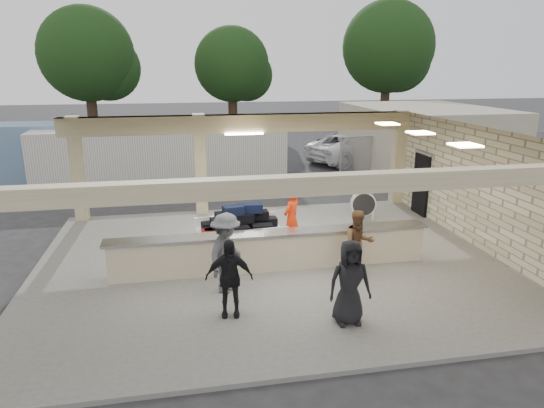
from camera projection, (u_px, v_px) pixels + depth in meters
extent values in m
plane|color=#29292C|center=(268.00, 264.00, 12.91)|extent=(120.00, 120.00, 0.00)
cube|color=slate|center=(268.00, 262.00, 12.89)|extent=(12.00, 10.00, 0.10)
cube|color=tan|center=(268.00, 133.00, 11.95)|extent=(12.00, 10.00, 0.02)
cube|color=beige|center=(479.00, 190.00, 13.51)|extent=(0.02, 10.00, 3.50)
cube|color=black|center=(421.00, 185.00, 16.69)|extent=(0.10, 0.95, 2.10)
cube|color=tan|center=(243.00, 123.00, 16.51)|extent=(12.00, 0.50, 0.60)
cube|color=tan|center=(325.00, 184.00, 7.41)|extent=(12.00, 0.30, 0.30)
cube|color=tan|center=(78.00, 170.00, 15.90)|extent=(0.40, 0.40, 3.50)
cube|color=tan|center=(200.00, 165.00, 16.63)|extent=(0.40, 0.40, 3.50)
cube|color=tan|center=(398.00, 158.00, 18.00)|extent=(0.40, 0.40, 3.50)
cube|color=white|center=(244.00, 134.00, 16.37)|extent=(1.30, 0.12, 0.06)
cube|color=#FFEABF|center=(387.00, 124.00, 14.06)|extent=(0.55, 0.55, 0.04)
cube|color=#FFEABF|center=(420.00, 133.00, 12.17)|extent=(0.55, 0.55, 0.04)
cube|color=#FFEABF|center=(465.00, 145.00, 10.28)|extent=(0.55, 0.55, 0.04)
cube|color=beige|center=(272.00, 252.00, 12.28)|extent=(8.00, 0.50, 0.90)
cube|color=#B7B7BC|center=(272.00, 233.00, 12.15)|extent=(8.20, 0.58, 0.06)
cube|color=white|center=(240.00, 233.00, 13.31)|extent=(2.42, 1.56, 0.11)
cylinder|color=black|center=(210.00, 256.00, 12.71)|extent=(0.14, 0.38, 0.37)
cylinder|color=black|center=(205.00, 243.00, 13.66)|extent=(0.14, 0.38, 0.37)
cylinder|color=black|center=(278.00, 249.00, 13.17)|extent=(0.14, 0.38, 0.37)
cylinder|color=black|center=(268.00, 237.00, 14.12)|extent=(0.14, 0.38, 0.37)
cube|color=white|center=(235.00, 219.00, 13.91)|extent=(2.32, 0.22, 0.28)
cube|color=white|center=(246.00, 235.00, 12.61)|extent=(2.32, 0.22, 0.28)
cube|color=black|center=(215.00, 233.00, 12.82)|extent=(0.56, 0.39, 0.24)
cube|color=black|center=(239.00, 231.00, 12.98)|extent=(0.56, 0.39, 0.24)
cube|color=black|center=(262.00, 229.00, 13.14)|extent=(0.56, 0.39, 0.24)
cube|color=black|center=(212.00, 226.00, 13.34)|extent=(0.56, 0.39, 0.24)
cube|color=black|center=(235.00, 224.00, 13.50)|extent=(0.56, 0.39, 0.24)
cube|color=black|center=(258.00, 223.00, 13.66)|extent=(0.56, 0.39, 0.24)
cube|color=black|center=(221.00, 222.00, 12.88)|extent=(0.56, 0.39, 0.24)
cube|color=black|center=(243.00, 218.00, 13.22)|extent=(0.56, 0.39, 0.24)
cube|color=black|center=(258.00, 215.00, 13.51)|extent=(0.56, 0.39, 0.24)
cube|color=black|center=(225.00, 217.00, 13.36)|extent=(0.56, 0.39, 0.24)
cube|color=black|center=(233.00, 210.00, 13.08)|extent=(0.56, 0.39, 0.24)
cube|color=black|center=(253.00, 208.00, 13.30)|extent=(0.56, 0.39, 0.24)
cube|color=#590F0C|center=(212.00, 234.00, 12.71)|extent=(0.56, 0.39, 0.24)
cube|color=black|center=(267.00, 222.00, 13.73)|extent=(0.56, 0.39, 0.24)
cube|color=black|center=(238.00, 215.00, 13.54)|extent=(0.56, 0.39, 0.24)
cylinder|color=white|center=(363.00, 203.00, 16.35)|extent=(0.88, 0.47, 0.84)
cylinder|color=black|center=(363.00, 203.00, 16.35)|extent=(0.80, 0.48, 0.75)
cube|color=white|center=(355.00, 214.00, 16.40)|extent=(0.06, 0.47, 0.28)
cube|color=white|center=(371.00, 214.00, 16.51)|extent=(0.06, 0.47, 0.28)
imported|color=#FE320D|center=(292.00, 219.00, 13.56)|extent=(0.69, 0.69, 1.73)
imported|color=brown|center=(358.00, 244.00, 11.77)|extent=(0.83, 0.40, 1.66)
imported|color=black|center=(229.00, 278.00, 9.86)|extent=(1.01, 0.47, 1.66)
imported|color=#4D4D52|center=(226.00, 253.00, 10.89)|extent=(1.02, 1.24, 1.87)
imported|color=black|center=(350.00, 282.00, 9.56)|extent=(0.87, 0.38, 1.75)
imported|color=white|center=(356.00, 148.00, 26.34)|extent=(6.11, 4.67, 1.58)
imported|color=white|center=(445.00, 143.00, 28.41)|extent=(4.86, 2.61, 1.46)
imported|color=black|center=(353.00, 146.00, 27.69)|extent=(4.35, 2.35, 1.38)
cube|color=white|center=(163.00, 155.00, 22.03)|extent=(11.17, 2.49, 2.41)
cylinder|color=gray|center=(340.00, 159.00, 22.04)|extent=(0.06, 0.06, 2.00)
cylinder|color=gray|center=(382.00, 158.00, 22.40)|extent=(0.06, 0.06, 2.00)
cylinder|color=gray|center=(422.00, 156.00, 22.76)|extent=(0.06, 0.06, 2.00)
cylinder|color=gray|center=(461.00, 155.00, 23.12)|extent=(0.06, 0.06, 2.00)
cylinder|color=gray|center=(498.00, 153.00, 23.48)|extent=(0.06, 0.06, 2.00)
cylinder|color=gray|center=(534.00, 152.00, 23.85)|extent=(0.06, 0.06, 2.00)
cube|color=gray|center=(461.00, 155.00, 23.12)|extent=(12.00, 0.02, 2.00)
cylinder|color=gray|center=(463.00, 134.00, 22.85)|extent=(12.00, 0.05, 0.05)
cylinder|color=#382619|center=(92.00, 108.00, 33.51)|extent=(0.70, 0.70, 4.50)
sphere|color=black|center=(87.00, 54.00, 32.52)|extent=(6.30, 6.30, 6.30)
sphere|color=black|center=(108.00, 68.00, 33.55)|extent=(4.50, 4.50, 4.50)
cylinder|color=#382619|center=(233.00, 108.00, 37.27)|extent=(0.70, 0.70, 4.00)
sphere|color=black|center=(232.00, 64.00, 36.39)|extent=(5.60, 5.60, 5.60)
sphere|color=black|center=(247.00, 75.00, 37.40)|extent=(4.00, 4.00, 4.00)
cylinder|color=#382619|center=(385.00, 100.00, 38.36)|extent=(0.70, 0.70, 5.00)
sphere|color=black|center=(388.00, 47.00, 37.26)|extent=(7.00, 7.00, 7.00)
sphere|color=black|center=(398.00, 60.00, 38.32)|extent=(5.00, 5.00, 5.00)
cube|color=#BDB296|center=(422.00, 140.00, 23.63)|extent=(6.00, 8.00, 3.20)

